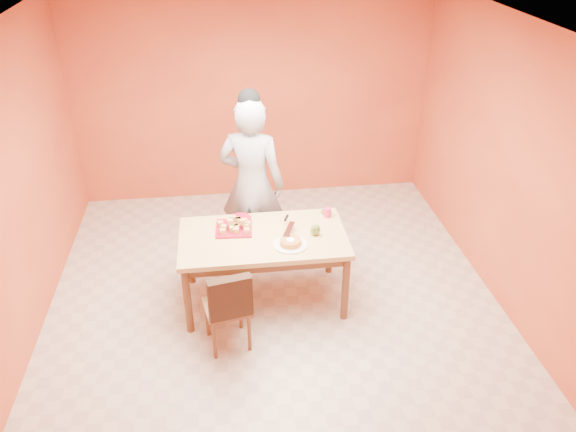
{
  "coord_description": "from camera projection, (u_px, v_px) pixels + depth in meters",
  "views": [
    {
      "loc": [
        -0.44,
        -4.4,
        3.62
      ],
      "look_at": [
        0.17,
        0.3,
        0.86
      ],
      "focal_mm": 35.0,
      "sensor_mm": 36.0,
      "label": 1
    }
  ],
  "objects": [
    {
      "name": "ceiling",
      "position": [
        271.0,
        29.0,
        4.28
      ],
      "size": [
        5.0,
        5.0,
        0.0
      ],
      "primitive_type": "plane",
      "rotation": [
        3.14,
        0.0,
        0.0
      ],
      "color": "silver",
      "rests_on": "wall_back"
    },
    {
      "name": "checker_tin",
      "position": [
        326.0,
        212.0,
        5.73
      ],
      "size": [
        0.1,
        0.1,
        0.03
      ],
      "primitive_type": "cylinder",
      "rotation": [
        0.0,
        0.0,
        0.0
      ],
      "color": "#36230E",
      "rests_on": "dining_table"
    },
    {
      "name": "red_dinner_plate",
      "position": [
        240.0,
        218.0,
        5.64
      ],
      "size": [
        0.23,
        0.23,
        0.01
      ],
      "primitive_type": "cylinder",
      "rotation": [
        0.0,
        0.0,
        -0.03
      ],
      "color": "maroon",
      "rests_on": "dining_table"
    },
    {
      "name": "dining_chair",
      "position": [
        227.0,
        306.0,
        4.95
      ],
      "size": [
        0.47,
        0.53,
        0.86
      ],
      "rotation": [
        0.0,
        0.0,
        0.2
      ],
      "color": "brown",
      "rests_on": "floor"
    },
    {
      "name": "wall_back",
      "position": [
        253.0,
        97.0,
        7.11
      ],
      "size": [
        4.5,
        0.0,
        4.5
      ],
      "primitive_type": "plane",
      "rotation": [
        1.57,
        0.0,
        0.0
      ],
      "color": "#D05D30",
      "rests_on": "floor"
    },
    {
      "name": "wall_left",
      "position": [
        8.0,
        202.0,
        4.71
      ],
      "size": [
        0.0,
        5.0,
        5.0
      ],
      "primitive_type": "plane",
      "rotation": [
        1.57,
        0.0,
        1.57
      ],
      "color": "#D05D30",
      "rests_on": "floor"
    },
    {
      "name": "floor",
      "position": [
        275.0,
        306.0,
        5.64
      ],
      "size": [
        5.0,
        5.0,
        0.0
      ],
      "primitive_type": "plane",
      "color": "beige",
      "rests_on": "ground"
    },
    {
      "name": "dining_table",
      "position": [
        263.0,
        244.0,
        5.41
      ],
      "size": [
        1.6,
        0.9,
        0.76
      ],
      "color": "tan",
      "rests_on": "floor"
    },
    {
      "name": "egg_ornament",
      "position": [
        315.0,
        230.0,
        5.34
      ],
      "size": [
        0.1,
        0.09,
        0.12
      ],
      "primitive_type": "ellipsoid",
      "rotation": [
        0.0,
        0.0,
        0.12
      ],
      "color": "olive",
      "rests_on": "dining_table"
    },
    {
      "name": "pastry_platter",
      "position": [
        234.0,
        228.0,
        5.46
      ],
      "size": [
        0.37,
        0.37,
        0.02
      ],
      "primitive_type": "cube",
      "rotation": [
        0.0,
        0.0,
        -0.06
      ],
      "color": "maroon",
      "rests_on": "dining_table"
    },
    {
      "name": "magenta_glass",
      "position": [
        328.0,
        212.0,
        5.65
      ],
      "size": [
        0.09,
        0.09,
        0.1
      ],
      "primitive_type": "cylinder",
      "rotation": [
        0.0,
        0.0,
        0.36
      ],
      "color": "#D6205D",
      "rests_on": "dining_table"
    },
    {
      "name": "sponge_cake",
      "position": [
        290.0,
        242.0,
        5.2
      ],
      "size": [
        0.26,
        0.26,
        0.05
      ],
      "primitive_type": "cylinder",
      "rotation": [
        0.0,
        0.0,
        -0.4
      ],
      "color": "#C16831",
      "rests_on": "white_cake_plate"
    },
    {
      "name": "person",
      "position": [
        252.0,
        185.0,
        5.87
      ],
      "size": [
        0.8,
        0.64,
        1.9
      ],
      "primitive_type": "imported",
      "rotation": [
        0.0,
        0.0,
        2.84
      ],
      "color": "gray",
      "rests_on": "floor"
    },
    {
      "name": "cake_server",
      "position": [
        289.0,
        229.0,
        5.34
      ],
      "size": [
        0.16,
        0.29,
        0.01
      ],
      "primitive_type": "cube",
      "rotation": [
        0.0,
        0.0,
        -0.37
      ],
      "color": "white",
      "rests_on": "sponge_cake"
    },
    {
      "name": "wall_right",
      "position": [
        514.0,
        173.0,
        5.21
      ],
      "size": [
        0.0,
        5.0,
        5.0
      ],
      "primitive_type": "plane",
      "rotation": [
        1.57,
        0.0,
        -1.57
      ],
      "color": "#D05D30",
      "rests_on": "floor"
    },
    {
      "name": "pastry_pile",
      "position": [
        234.0,
        223.0,
        5.43
      ],
      "size": [
        0.31,
        0.31,
        0.1
      ],
      "primitive_type": null,
      "color": "tan",
      "rests_on": "pastry_platter"
    },
    {
      "name": "white_cake_plate",
      "position": [
        290.0,
        245.0,
        5.22
      ],
      "size": [
        0.42,
        0.42,
        0.01
      ],
      "primitive_type": "cylinder",
      "rotation": [
        0.0,
        0.0,
        0.4
      ],
      "color": "silver",
      "rests_on": "dining_table"
    }
  ]
}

